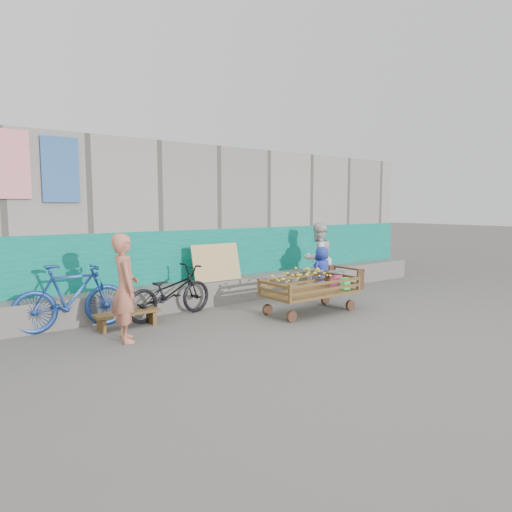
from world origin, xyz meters
TOP-DOWN VIEW (x-y plane):
  - ground at (0.00, 0.00)m, footprint 80.00×80.00m
  - building_wall at (-0.00, 4.05)m, footprint 12.00×3.50m
  - banana_cart at (1.22, 0.70)m, footprint 1.83×0.84m
  - bench at (-1.66, 1.68)m, footprint 0.98×0.29m
  - vendor_man at (-1.93, 1.00)m, footprint 0.45×0.60m
  - woman at (2.59, 1.86)m, footprint 0.73×0.57m
  - child at (2.43, 1.59)m, footprint 0.54×0.38m
  - bicycle_dark at (-0.85, 1.85)m, footprint 1.71×0.84m
  - bicycle_blue at (-2.36, 2.05)m, footprint 1.69×0.62m

SIDE VIEW (x-z plane):
  - ground at x=0.00m, z-range 0.00..0.00m
  - bench at x=-1.66m, z-range 0.06..0.30m
  - bicycle_dark at x=-0.85m, z-range 0.00..0.86m
  - bicycle_blue at x=-2.36m, z-range 0.00..1.00m
  - child at x=2.43m, z-range 0.00..1.03m
  - banana_cart at x=1.22m, z-range 0.14..0.92m
  - vendor_man at x=-1.93m, z-range 0.00..1.48m
  - woman at x=2.59m, z-range 0.00..1.50m
  - building_wall at x=0.00m, z-range -0.03..2.97m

